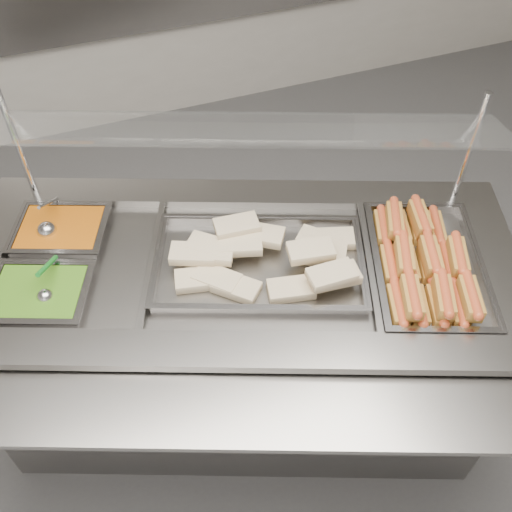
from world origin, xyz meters
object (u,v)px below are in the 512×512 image
object	(u,v)px
pan_wraps	(259,266)
serving_spoon	(46,291)
sneeze_guard	(241,131)
steam_counter	(243,337)
ladle	(47,229)
pan_hotdogs	(425,271)

from	to	relation	value
pan_wraps	serving_spoon	xyz separation A→B (m)	(-0.65, 0.10, 0.03)
sneeze_guard	pan_wraps	bearing A→B (deg)	-96.20
steam_counter	serving_spoon	bearing A→B (deg)	172.14
sneeze_guard	ladle	size ratio (longest dim) A/B	8.85
steam_counter	ladle	distance (m)	0.79
sneeze_guard	ladle	world-z (taller)	sneeze_guard
pan_hotdogs	pan_wraps	world-z (taller)	same
serving_spoon	pan_hotdogs	bearing A→B (deg)	-14.66
serving_spoon	sneeze_guard	bearing A→B (deg)	9.38
sneeze_guard	pan_wraps	distance (m)	0.43
ladle	serving_spoon	xyz separation A→B (m)	(-0.04, -0.27, 0.00)
pan_wraps	ladle	size ratio (longest dim) A/B	4.20
pan_wraps	serving_spoon	bearing A→B (deg)	170.97
pan_wraps	ladle	bearing A→B (deg)	148.50
serving_spoon	pan_wraps	bearing A→B (deg)	-9.03
pan_hotdogs	serving_spoon	size ratio (longest dim) A/B	3.64
sneeze_guard	pan_hotdogs	bearing A→B (deg)	-40.83
sneeze_guard	steam_counter	bearing A→B (deg)	-111.55
ladle	pan_wraps	bearing A→B (deg)	-31.50
steam_counter	pan_hotdogs	world-z (taller)	pan_hotdogs
sneeze_guard	pan_wraps	xyz separation A→B (m)	(-0.02, -0.21, -0.37)
sneeze_guard	pan_hotdogs	size ratio (longest dim) A/B	2.58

